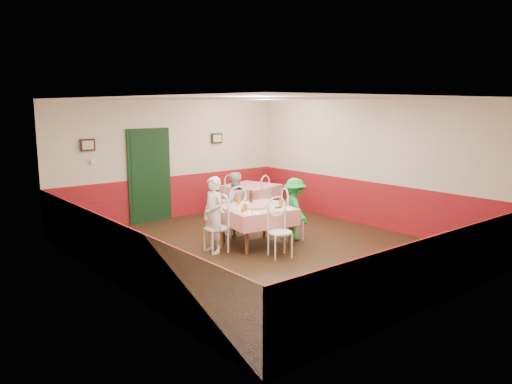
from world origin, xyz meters
TOP-DOWN VIEW (x-y plane):
  - floor at (0.00, 0.00)m, footprint 7.00×7.00m
  - ceiling at (0.00, 0.00)m, footprint 7.00×7.00m
  - back_wall at (0.00, 3.50)m, footprint 6.00×0.10m
  - front_wall at (0.00, -3.50)m, footprint 6.00×0.10m
  - left_wall at (-3.00, 0.00)m, footprint 0.10×7.00m
  - right_wall at (3.00, 0.00)m, footprint 0.10×7.00m
  - wainscot_back at (0.00, 3.48)m, footprint 6.00×0.03m
  - wainscot_front at (0.00, -3.48)m, footprint 6.00×0.03m
  - wainscot_left at (-2.98, 0.00)m, footprint 0.03×7.00m
  - wainscot_right at (2.98, 0.00)m, footprint 0.03×7.00m
  - door at (-0.60, 3.45)m, footprint 0.96×0.06m
  - picture_left at (-2.00, 3.45)m, footprint 0.32×0.03m
  - picture_right at (1.30, 3.45)m, footprint 0.32×0.03m
  - thermostat at (-1.90, 3.45)m, footprint 0.10×0.03m
  - main_table at (0.01, 0.32)m, footprint 1.40×1.40m
  - second_table at (1.57, 2.41)m, footprint 1.37×1.37m
  - chair_left at (-0.83, 0.45)m, footprint 0.47×0.47m
  - chair_right at (0.85, 0.18)m, footprint 0.54×0.54m
  - chair_far at (0.14, 1.16)m, footprint 0.52×0.52m
  - chair_near at (-0.12, -0.52)m, footprint 0.53×0.53m
  - chair_second_a at (0.82, 2.41)m, footprint 0.52×0.52m
  - chair_second_b at (1.57, 1.66)m, footprint 0.52×0.52m
  - pizza at (-0.03, 0.28)m, footprint 0.51×0.51m
  - plate_left at (-0.39, 0.35)m, footprint 0.29×0.29m
  - plate_right at (0.41, 0.24)m, footprint 0.29×0.29m
  - plate_far at (0.05, 0.71)m, footprint 0.29×0.29m
  - glass_a at (-0.42, 0.11)m, footprint 0.09×0.09m
  - glass_b at (0.38, 0.01)m, footprint 0.08×0.08m
  - glass_c at (-0.06, 0.75)m, footprint 0.09×0.09m
  - beer_bottle at (0.18, 0.69)m, footprint 0.07×0.07m
  - shaker_a at (-0.49, -0.05)m, footprint 0.04×0.04m
  - shaker_b at (-0.42, -0.11)m, footprint 0.04×0.04m
  - shaker_c at (-0.53, 0.06)m, footprint 0.04×0.04m
  - menu_left at (-0.40, -0.00)m, footprint 0.31×0.40m
  - menu_right at (0.32, -0.10)m, footprint 0.42×0.48m
  - wallet at (0.26, -0.04)m, footprint 0.12×0.11m
  - diner_left at (-0.88, 0.46)m, footprint 0.35×0.52m
  - diner_far at (0.15, 1.21)m, footprint 0.77×0.68m
  - diner_right at (0.90, 0.18)m, footprint 0.66×0.90m

SIDE VIEW (x-z plane):
  - floor at x=0.00m, z-range 0.00..0.00m
  - main_table at x=0.01m, z-range -0.01..0.76m
  - second_table at x=1.57m, z-range -0.01..0.76m
  - chair_left at x=-0.83m, z-range 0.00..0.90m
  - chair_right at x=0.85m, z-range 0.00..0.90m
  - chair_far at x=0.14m, z-range 0.00..0.90m
  - chair_near at x=-0.12m, z-range 0.00..0.90m
  - chair_second_a at x=0.82m, z-range 0.00..0.90m
  - chair_second_b at x=1.57m, z-range 0.00..0.90m
  - wainscot_back at x=0.00m, z-range 0.00..1.00m
  - wainscot_front at x=0.00m, z-range 0.00..1.00m
  - wainscot_left at x=-2.98m, z-range 0.00..1.00m
  - wainscot_right at x=2.98m, z-range 0.00..1.00m
  - diner_right at x=0.90m, z-range 0.00..1.25m
  - diner_far at x=0.15m, z-range 0.00..1.32m
  - diner_left at x=-0.88m, z-range 0.00..1.41m
  - menu_left at x=-0.40m, z-range 0.76..0.76m
  - menu_right at x=0.32m, z-range 0.76..0.76m
  - plate_left at x=-0.39m, z-range 0.76..0.77m
  - plate_right at x=0.41m, z-range 0.76..0.77m
  - plate_far at x=0.05m, z-range 0.76..0.77m
  - wallet at x=0.26m, z-range 0.76..0.78m
  - pizza at x=-0.03m, z-range 0.76..0.79m
  - shaker_a at x=-0.49m, z-range 0.76..0.85m
  - shaker_b at x=-0.42m, z-range 0.76..0.85m
  - shaker_c at x=-0.53m, z-range 0.76..0.85m
  - glass_b at x=0.38m, z-range 0.76..0.89m
  - glass_a at x=-0.42m, z-range 0.76..0.90m
  - glass_c at x=-0.06m, z-range 0.76..0.91m
  - beer_bottle at x=0.18m, z-range 0.76..1.00m
  - door at x=-0.60m, z-range 0.00..2.10m
  - back_wall at x=0.00m, z-range 0.00..2.80m
  - front_wall at x=0.00m, z-range 0.00..2.80m
  - left_wall at x=-3.00m, z-range 0.00..2.80m
  - right_wall at x=3.00m, z-range 0.00..2.80m
  - thermostat at x=-1.90m, z-range 1.45..1.55m
  - picture_left at x=-2.00m, z-range 1.72..1.98m
  - picture_right at x=1.30m, z-range 1.72..1.98m
  - ceiling at x=0.00m, z-range 2.80..2.80m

